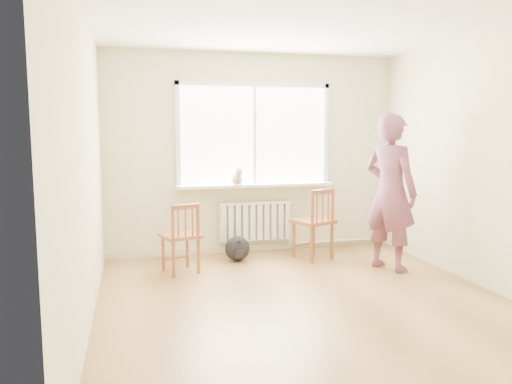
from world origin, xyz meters
TOP-DOWN VIEW (x-y plane):
  - floor at (0.00, 0.00)m, footprint 4.50×4.50m
  - ceiling at (0.00, 0.00)m, footprint 4.50×4.50m
  - back_wall at (0.00, 2.25)m, footprint 4.00×0.01m
  - window at (0.00, 2.22)m, footprint 2.12×0.05m
  - windowsill at (0.00, 2.14)m, footprint 2.15×0.22m
  - radiator at (0.00, 2.16)m, footprint 1.00×0.12m
  - heating_pipe at (1.25, 2.19)m, footprint 1.40×0.04m
  - baseboard at (0.00, 2.23)m, footprint 4.00×0.03m
  - chair_left at (-1.08, 1.37)m, footprint 0.51×0.50m
  - chair_right at (0.67, 1.59)m, footprint 0.59×0.58m
  - person at (1.36, 0.95)m, footprint 0.71×0.81m
  - cat at (-0.28, 2.05)m, footprint 0.18×0.38m
  - backpack at (-0.34, 1.76)m, footprint 0.34×0.27m

SIDE VIEW (x-z plane):
  - floor at x=0.00m, z-range 0.00..0.00m
  - baseboard at x=0.00m, z-range 0.00..0.08m
  - heating_pipe at x=1.25m, z-range 0.06..0.10m
  - backpack at x=-0.34m, z-range 0.00..0.32m
  - chair_left at x=-1.08m, z-range 0.00..0.84m
  - radiator at x=0.00m, z-range 0.16..0.71m
  - chair_right at x=0.67m, z-range 0.00..0.94m
  - windowsill at x=0.00m, z-range 0.91..0.95m
  - person at x=1.36m, z-range 0.00..1.87m
  - cat at x=-0.28m, z-range 0.93..1.18m
  - back_wall at x=0.00m, z-range 0.00..2.70m
  - window at x=0.00m, z-range 0.95..2.37m
  - ceiling at x=0.00m, z-range 2.70..2.70m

